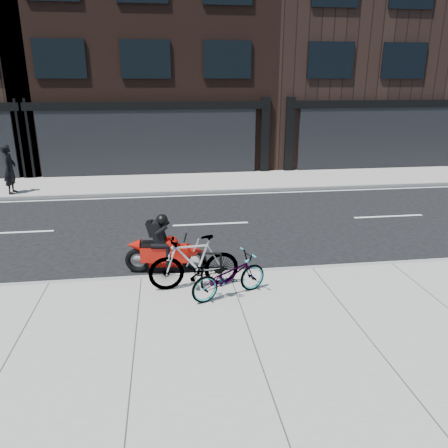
{
  "coord_description": "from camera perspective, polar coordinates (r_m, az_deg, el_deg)",
  "views": [
    {
      "loc": [
        -1.36,
        -11.09,
        4.38
      ],
      "look_at": [
        0.05,
        -0.72,
        0.9
      ],
      "focal_mm": 35.0,
      "sensor_mm": 36.0,
      "label": 1
    }
  ],
  "objects": [
    {
      "name": "sidewalk_far",
      "position": [
        19.37,
        -3.57,
        5.5
      ],
      "size": [
        60.0,
        3.5,
        0.13
      ],
      "primitive_type": "cube",
      "color": "gray",
      "rests_on": "ground"
    },
    {
      "name": "building_mideast",
      "position": [
        28.06,
        17.36,
        21.46
      ],
      "size": [
        12.0,
        10.0,
        12.5
      ],
      "primitive_type": "cube",
      "color": "black",
      "rests_on": "ground"
    },
    {
      "name": "bicycle_rear",
      "position": [
        9.26,
        -3.93,
        -4.99
      ],
      "size": [
        1.97,
        0.71,
        1.16
      ],
      "primitive_type": "imported",
      "rotation": [
        0.0,
        0.0,
        4.8
      ],
      "color": "gray",
      "rests_on": "sidewalk_near"
    },
    {
      "name": "bike_rack",
      "position": [
        9.34,
        -1.69,
        -5.54
      ],
      "size": [
        0.46,
        0.15,
        0.79
      ],
      "rotation": [
        0.0,
        0.0,
        -0.24
      ],
      "color": "black",
      "rests_on": "sidewalk_near"
    },
    {
      "name": "bicycle_front",
      "position": [
        8.94,
        0.65,
        -6.8
      ],
      "size": [
        1.79,
        1.18,
        0.89
      ],
      "primitive_type": "imported",
      "rotation": [
        0.0,
        0.0,
        1.95
      ],
      "color": "gray",
      "rests_on": "sidewalk_near"
    },
    {
      "name": "ground",
      "position": [
        12.0,
        -0.72,
        -3.01
      ],
      "size": [
        120.0,
        120.0,
        0.0
      ],
      "primitive_type": "plane",
      "color": "black",
      "rests_on": "ground"
    },
    {
      "name": "building_center",
      "position": [
        25.76,
        -10.08,
        24.55
      ],
      "size": [
        12.0,
        10.0,
        14.5
      ],
      "primitive_type": "cube",
      "color": "black",
      "rests_on": "ground"
    },
    {
      "name": "sidewalk_near",
      "position": [
        7.59,
        4.15,
        -16.33
      ],
      "size": [
        60.0,
        6.0,
        0.13
      ],
      "primitive_type": "cube",
      "color": "gray",
      "rests_on": "ground"
    },
    {
      "name": "motorcycle",
      "position": [
        10.33,
        -7.22,
        -3.28
      ],
      "size": [
        1.94,
        0.66,
        1.45
      ],
      "rotation": [
        0.0,
        0.0,
        -0.15
      ],
      "color": "black",
      "rests_on": "ground"
    },
    {
      "name": "pedestrian",
      "position": [
        18.86,
        -26.21,
        6.46
      ],
      "size": [
        0.46,
        0.7,
        1.91
      ],
      "primitive_type": "imported",
      "rotation": [
        0.0,
        0.0,
        1.56
      ],
      "color": "black",
      "rests_on": "sidewalk_far"
    }
  ]
}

